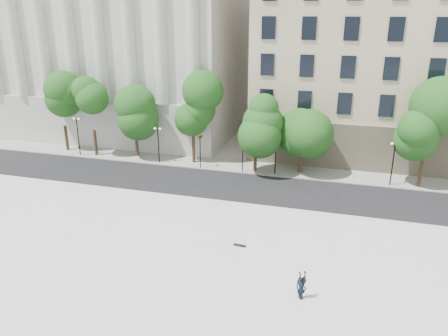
# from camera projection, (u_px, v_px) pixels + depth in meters

# --- Properties ---
(ground) EXTENTS (160.00, 160.00, 0.00)m
(ground) POSITION_uv_depth(u_px,v_px,m) (116.00, 295.00, 25.99)
(ground) COLOR #AFAEA5
(ground) RESTS_ON ground
(plaza) EXTENTS (44.00, 22.00, 0.45)m
(plaza) POSITION_uv_depth(u_px,v_px,m) (138.00, 265.00, 28.62)
(plaza) COLOR white
(plaza) RESTS_ON ground
(street) EXTENTS (60.00, 8.00, 0.02)m
(street) POSITION_uv_depth(u_px,v_px,m) (208.00, 185.00, 42.26)
(street) COLOR black
(street) RESTS_ON ground
(far_sidewalk) EXTENTS (60.00, 4.00, 0.12)m
(far_sidewalk) POSITION_uv_depth(u_px,v_px,m) (225.00, 165.00, 47.66)
(far_sidewalk) COLOR #9D9C91
(far_sidewalk) RESTS_ON ground
(building_west) EXTENTS (31.50, 27.65, 25.60)m
(building_west) POSITION_uv_depth(u_px,v_px,m) (136.00, 33.00, 60.80)
(building_west) COLOR silver
(building_west) RESTS_ON ground
(building_east) EXTENTS (36.00, 26.15, 23.00)m
(building_east) POSITION_uv_depth(u_px,v_px,m) (419.00, 53.00, 52.24)
(building_east) COLOR beige
(building_east) RESTS_ON ground
(traffic_light_west) EXTENTS (0.78, 1.89, 4.25)m
(traffic_light_west) POSITION_uv_depth(u_px,v_px,m) (200.00, 135.00, 45.43)
(traffic_light_west) COLOR black
(traffic_light_west) RESTS_ON ground
(traffic_light_east) EXTENTS (0.70, 1.65, 4.15)m
(traffic_light_east) POSITION_uv_depth(u_px,v_px,m) (243.00, 139.00, 44.29)
(traffic_light_east) COLOR black
(traffic_light_east) RESTS_ON ground
(person_lying) EXTENTS (1.44, 1.83, 0.48)m
(person_lying) POSITION_uv_depth(u_px,v_px,m) (301.00, 295.00, 24.93)
(person_lying) COLOR black
(person_lying) RESTS_ON plaza
(skateboard) EXTENTS (0.88, 0.28, 0.09)m
(skateboard) POSITION_uv_depth(u_px,v_px,m) (240.00, 245.00, 30.53)
(skateboard) COLOR black
(skateboard) RESTS_ON plaza
(street_trees) EXTENTS (43.68, 5.56, 8.22)m
(street_trees) POSITION_uv_depth(u_px,v_px,m) (213.00, 115.00, 45.64)
(street_trees) COLOR #382619
(street_trees) RESTS_ON ground
(lamp_posts) EXTENTS (34.89, 0.28, 4.54)m
(lamp_posts) POSITION_uv_depth(u_px,v_px,m) (217.00, 143.00, 45.54)
(lamp_posts) COLOR black
(lamp_posts) RESTS_ON ground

